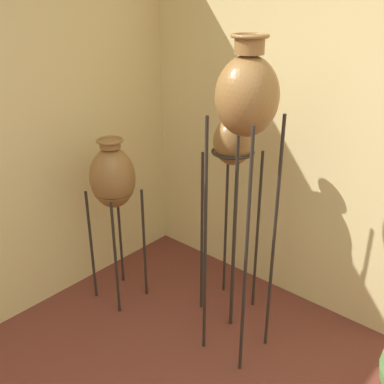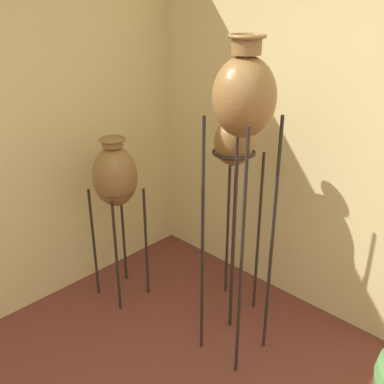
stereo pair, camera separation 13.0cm
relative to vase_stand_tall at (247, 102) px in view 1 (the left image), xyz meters
The scene contains 3 objects.
vase_stand_tall is the anchor object (origin of this frame).
vase_stand_medium 0.56m from the vase_stand_tall, 44.32° to the left, with size 0.30×0.30×1.54m.
vase_stand_short 1.19m from the vase_stand_tall, 98.18° to the left, with size 0.32×0.32×1.27m.
Camera 1 is at (-0.60, -0.60, 2.16)m, focal length 42.00 mm.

